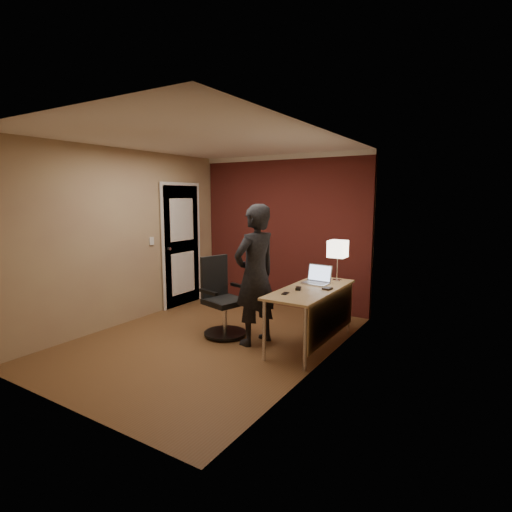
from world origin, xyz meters
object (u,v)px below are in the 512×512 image
desk (316,299)px  desk_lamp (338,249)px  laptop (317,278)px  office_chair (222,302)px  wallet (327,289)px  person (255,275)px  mouse (298,289)px  phone (285,293)px

desk → desk_lamp: bearing=86.1°
laptop → office_chair: office_chair is taller
laptop → office_chair: bearing=-153.4°
laptop → wallet: (0.24, -0.27, -0.05)m
desk → desk_lamp: 0.79m
desk → laptop: (-0.12, 0.30, 0.19)m
desk → person: person is taller
mouse → office_chair: size_ratio=0.10×
desk → person: (-0.70, -0.27, 0.27)m
laptop → phone: (-0.09, -0.72, -0.06)m
desk → wallet: size_ratio=13.64×
person → wallet: bearing=125.7°
wallet → office_chair: size_ratio=0.11×
desk_lamp → office_chair: size_ratio=0.52×
desk → person: size_ratio=0.86×
laptop → wallet: size_ratio=3.16×
laptop → person: person is taller
laptop → desk_lamp: bearing=59.6°
desk → office_chair: office_chair is taller
office_chair → person: bearing=-1.8°
desk_lamp → phone: (-0.24, -0.99, -0.41)m
office_chair → mouse: bearing=4.9°
laptop → wallet: laptop is taller
desk → mouse: 0.27m
mouse → desk: bearing=25.9°
phone → desk: bearing=55.8°
wallet → office_chair: (-1.36, -0.29, -0.29)m
desk_lamp → person: bearing=-131.2°
desk_lamp → laptop: desk_lamp is taller
desk_lamp → wallet: size_ratio=4.86×
desk → laptop: laptop is taller
phone → wallet: wallet is taller
desk_lamp → wallet: bearing=-81.2°
laptop → person: bearing=-135.4°
desk → desk_lamp: size_ratio=2.80×
person → phone: bearing=88.5°
laptop → wallet: bearing=-47.6°
phone → person: person is taller
desk → laptop: 0.38m
desk → wallet: wallet is taller
mouse → wallet: mouse is taller
phone → desk_lamp: bearing=68.0°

